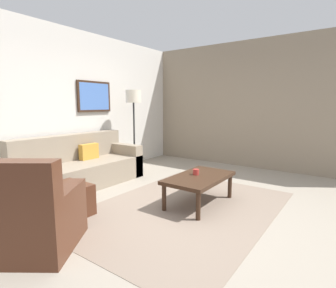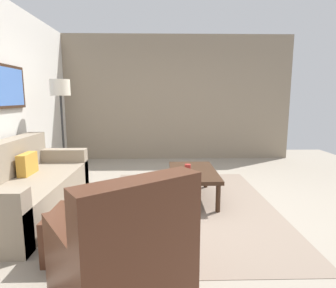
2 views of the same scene
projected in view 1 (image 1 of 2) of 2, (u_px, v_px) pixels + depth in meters
ground_plane at (183, 208)px, 3.64m from camera, size 8.00×8.00×0.00m
rear_partition at (66, 105)px, 4.93m from camera, size 6.00×0.12×2.80m
stone_feature_panel at (257, 105)px, 5.84m from camera, size 0.12×5.20×2.80m
area_rug at (183, 208)px, 3.63m from camera, size 3.08×2.22×0.01m
couch_main at (79, 168)px, 4.68m from camera, size 2.18×0.90×0.88m
armchair_leather at (29, 222)px, 2.52m from camera, size 1.11×1.11×0.95m
ottoman at (64, 201)px, 3.36m from camera, size 0.56×0.56×0.40m
coffee_table at (199, 179)px, 3.76m from camera, size 1.10×0.64×0.41m
cup at (196, 172)px, 3.81m from camera, size 0.09×0.09×0.08m
lamp_standing at (134, 105)px, 5.56m from camera, size 0.32×0.32×1.71m
framed_artwork at (94, 97)px, 5.33m from camera, size 0.79×0.04×0.61m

